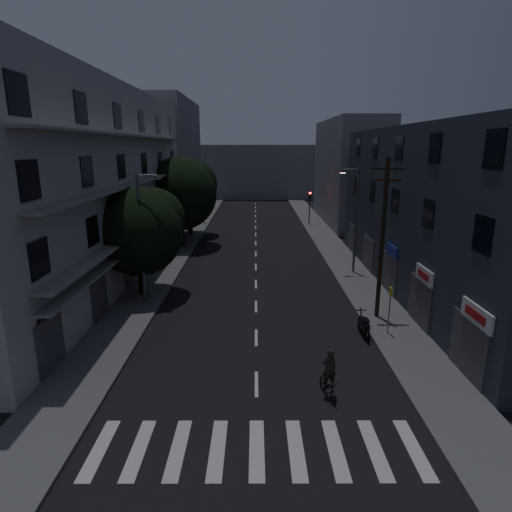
{
  "coord_description": "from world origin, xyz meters",
  "views": [
    {
      "loc": [
        -0.05,
        -14.08,
        9.69
      ],
      "look_at": [
        0.0,
        12.0,
        3.0
      ],
      "focal_mm": 30.0,
      "sensor_mm": 36.0,
      "label": 1
    }
  ],
  "objects_px": {
    "bus_stop_sign": "(390,302)",
    "cyclist": "(329,381)",
    "utility_pole": "(382,236)",
    "motorcycle": "(364,327)"
  },
  "relations": [
    {
      "from": "motorcycle",
      "to": "cyclist",
      "type": "distance_m",
      "value": 6.29
    },
    {
      "from": "bus_stop_sign",
      "to": "cyclist",
      "type": "height_order",
      "value": "bus_stop_sign"
    },
    {
      "from": "utility_pole",
      "to": "bus_stop_sign",
      "type": "height_order",
      "value": "utility_pole"
    },
    {
      "from": "motorcycle",
      "to": "cyclist",
      "type": "bearing_deg",
      "value": -118.14
    },
    {
      "from": "bus_stop_sign",
      "to": "cyclist",
      "type": "bearing_deg",
      "value": -125.74
    },
    {
      "from": "utility_pole",
      "to": "cyclist",
      "type": "distance_m",
      "value": 9.95
    },
    {
      "from": "bus_stop_sign",
      "to": "utility_pole",
      "type": "bearing_deg",
      "value": 88.27
    },
    {
      "from": "bus_stop_sign",
      "to": "cyclist",
      "type": "distance_m",
      "value": 7.08
    },
    {
      "from": "utility_pole",
      "to": "cyclist",
      "type": "relative_size",
      "value": 4.31
    },
    {
      "from": "bus_stop_sign",
      "to": "motorcycle",
      "type": "height_order",
      "value": "bus_stop_sign"
    }
  ]
}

